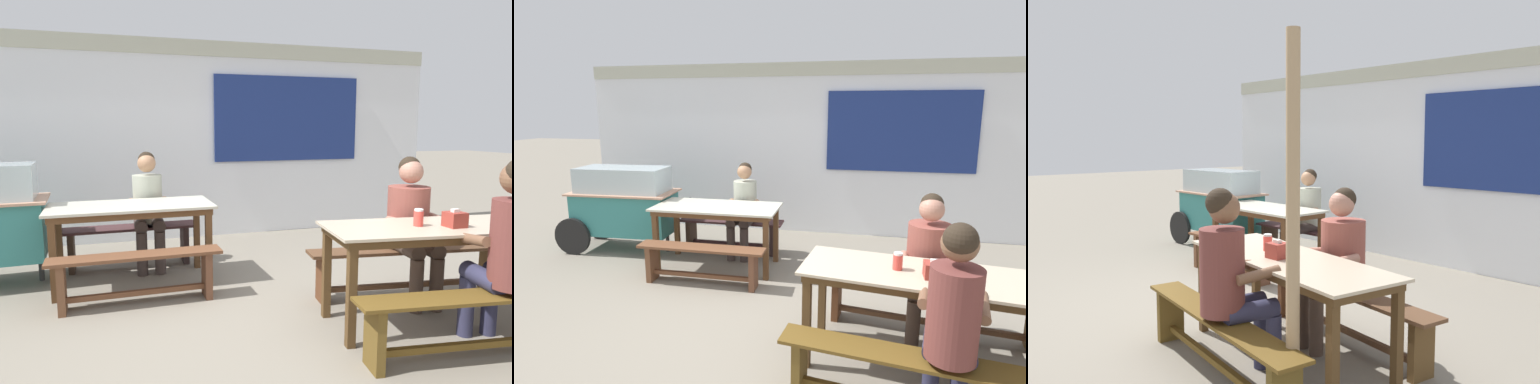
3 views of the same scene
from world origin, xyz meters
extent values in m
plane|color=gray|center=(0.00, 0.00, 0.00)|extent=(40.00, 40.00, 0.00)
cube|color=silver|center=(0.00, 2.96, 1.21)|extent=(7.13, 0.12, 2.41)
cube|color=navy|center=(1.39, 2.87, 1.60)|extent=(2.12, 0.03, 1.17)
cube|color=#B1B39F|center=(0.00, 2.98, 2.51)|extent=(7.13, 0.20, 0.20)
cube|color=beige|center=(-0.85, 1.21, 0.76)|extent=(1.52, 0.73, 0.02)
cube|color=brown|center=(-0.85, 1.21, 0.72)|extent=(1.44, 0.67, 0.06)
cube|color=brown|center=(-0.18, 1.51, 0.34)|extent=(0.06, 0.06, 0.69)
cube|color=brown|center=(-0.17, 0.92, 0.34)|extent=(0.06, 0.06, 0.69)
cube|color=brown|center=(-1.53, 1.50, 0.34)|extent=(0.06, 0.06, 0.69)
cube|color=brown|center=(-1.52, 0.91, 0.34)|extent=(0.06, 0.06, 0.69)
cube|color=#C2B196|center=(1.38, -0.45, 0.76)|extent=(1.96, 0.89, 0.02)
cube|color=#51381D|center=(1.38, -0.45, 0.72)|extent=(1.87, 0.82, 0.06)
cube|color=#51381D|center=(0.56, -0.07, 0.34)|extent=(0.07, 0.07, 0.69)
cube|color=#51381D|center=(0.49, -0.59, 0.34)|extent=(0.07, 0.07, 0.69)
cube|color=#42282A|center=(-0.86, 1.78, 0.43)|extent=(1.42, 0.32, 0.03)
cube|color=#3B2B2A|center=(-0.27, 1.78, 0.21)|extent=(0.06, 0.26, 0.41)
cube|color=#3E2E23|center=(-1.45, 1.77, 0.21)|extent=(0.06, 0.26, 0.41)
cube|color=#42282A|center=(-0.86, 1.78, 0.10)|extent=(1.14, 0.06, 0.04)
cube|color=brown|center=(-0.85, 0.64, 0.43)|extent=(1.44, 0.26, 0.03)
cube|color=brown|center=(-0.25, 0.65, 0.21)|extent=(0.06, 0.21, 0.41)
cube|color=brown|center=(-1.44, 0.64, 0.21)|extent=(0.06, 0.21, 0.41)
cube|color=brown|center=(-0.85, 0.64, 0.10)|extent=(1.15, 0.06, 0.04)
cube|color=brown|center=(1.46, 0.12, 0.43)|extent=(1.84, 0.48, 0.03)
cube|color=brown|center=(2.24, 0.01, 0.21)|extent=(0.09, 0.21, 0.41)
cube|color=brown|center=(0.67, 0.22, 0.21)|extent=(0.09, 0.21, 0.41)
cube|color=brown|center=(1.46, 0.12, 0.10)|extent=(1.54, 0.25, 0.04)
cube|color=brown|center=(1.30, -1.01, 0.43)|extent=(1.91, 0.50, 0.02)
cube|color=brown|center=(0.48, -0.90, 0.21)|extent=(0.09, 0.21, 0.42)
cube|color=brown|center=(1.30, -1.01, 0.10)|extent=(1.61, 0.26, 0.04)
cylinder|color=#333333|center=(-1.71, 1.57, 0.13)|extent=(0.05, 0.05, 0.25)
cylinder|color=#3F3F3F|center=(-1.47, 1.58, 0.69)|extent=(0.07, 0.61, 0.04)
cylinder|color=#30314E|center=(1.55, -0.71, 0.22)|extent=(0.11, 0.11, 0.44)
cylinder|color=#30314E|center=(1.37, -0.68, 0.22)|extent=(0.11, 0.11, 0.44)
cylinder|color=#30314E|center=(1.52, -0.87, 0.49)|extent=(0.20, 0.39, 0.13)
cylinder|color=#30314E|center=(1.34, -0.84, 0.49)|extent=(0.20, 0.39, 0.13)
cylinder|color=brown|center=(1.27, -0.81, 0.75)|extent=(0.13, 0.31, 0.11)
cylinder|color=#4A392E|center=(1.30, -0.21, 0.22)|extent=(0.11, 0.11, 0.44)
cylinder|color=#4A392E|center=(1.48, -0.23, 0.22)|extent=(0.11, 0.11, 0.44)
cylinder|color=#4A392E|center=(1.32, -0.04, 0.49)|extent=(0.17, 0.39, 0.13)
cylinder|color=#4A392E|center=(1.50, -0.06, 0.49)|extent=(0.17, 0.39, 0.13)
cylinder|color=brown|center=(1.43, 0.12, 0.73)|extent=(0.35, 0.35, 0.51)
sphere|color=tan|center=(1.43, 0.10, 1.12)|extent=(0.20, 0.20, 0.20)
sphere|color=#2D2319|center=(1.43, 0.13, 1.15)|extent=(0.19, 0.19, 0.19)
cylinder|color=tan|center=(1.21, -0.04, 0.72)|extent=(0.10, 0.31, 0.09)
cylinder|color=tan|center=(1.60, -0.08, 0.72)|extent=(0.10, 0.31, 0.08)
cylinder|color=#413531|center=(-0.75, 1.43, 0.22)|extent=(0.11, 0.11, 0.44)
cylinder|color=#413531|center=(-0.57, 1.43, 0.22)|extent=(0.11, 0.11, 0.44)
cylinder|color=#413531|center=(-0.75, 1.61, 0.49)|extent=(0.14, 0.40, 0.13)
cylinder|color=#413531|center=(-0.57, 1.60, 0.49)|extent=(0.14, 0.40, 0.13)
cylinder|color=#B0B6A2|center=(-0.66, 1.78, 0.73)|extent=(0.31, 0.31, 0.51)
sphere|color=tan|center=(-0.66, 1.76, 1.11)|extent=(0.19, 0.19, 0.19)
sphere|color=#2D2319|center=(-0.66, 1.79, 1.15)|extent=(0.18, 0.18, 0.18)
cylinder|color=tan|center=(-0.83, 1.61, 0.72)|extent=(0.08, 0.30, 0.08)
cylinder|color=tan|center=(-0.49, 1.60, 0.72)|extent=(0.08, 0.30, 0.07)
cube|color=maroon|center=(1.37, -0.52, 0.83)|extent=(0.14, 0.13, 0.11)
cube|color=white|center=(1.37, -0.52, 0.89)|extent=(0.05, 0.04, 0.02)
cylinder|color=#DB433A|center=(1.13, -0.41, 0.83)|extent=(0.07, 0.07, 0.11)
cylinder|color=white|center=(1.13, -0.41, 0.89)|extent=(0.06, 0.06, 0.02)
camera|label=1|loc=(-1.03, -3.24, 1.51)|focal=32.42mm
camera|label=2|loc=(0.83, -3.40, 1.94)|focal=28.83mm
camera|label=3|loc=(4.19, -2.96, 1.63)|focal=36.99mm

